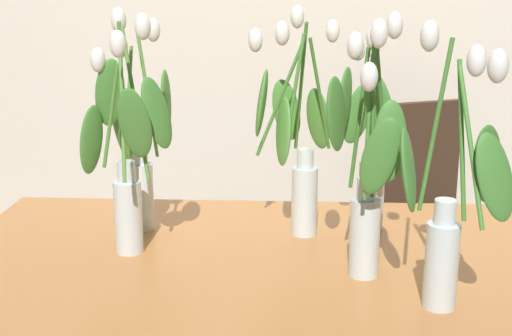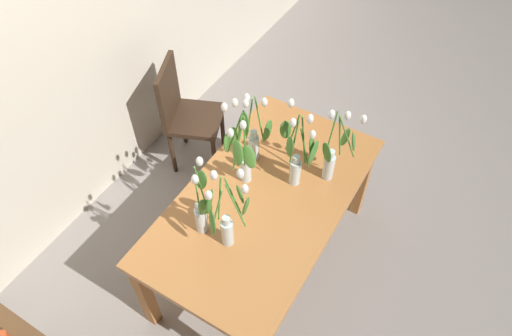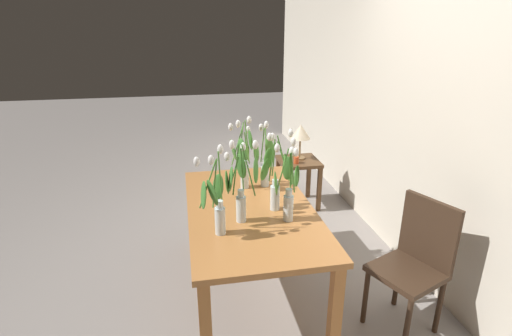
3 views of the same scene
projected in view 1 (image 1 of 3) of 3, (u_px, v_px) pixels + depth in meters
dining_table at (279, 292)px, 1.77m from camera, size 1.60×0.90×0.74m
tulip_vase_0 at (450, 214)px, 1.41m from camera, size 0.23×0.19×0.58m
tulip_vase_1 at (141, 164)px, 1.89m from camera, size 0.16×0.18×0.56m
tulip_vase_2 at (368, 155)px, 1.89m from camera, size 0.15×0.19×0.54m
tulip_vase_3 at (125, 159)px, 1.71m from camera, size 0.26×0.21×0.59m
tulip_vase_4 at (297, 148)px, 1.86m from camera, size 0.23×0.26×0.59m
tulip_vase_5 at (368, 174)px, 1.58m from camera, size 0.19×0.24×0.58m
dining_chair at (424, 212)px, 2.76m from camera, size 0.52×0.52×0.93m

